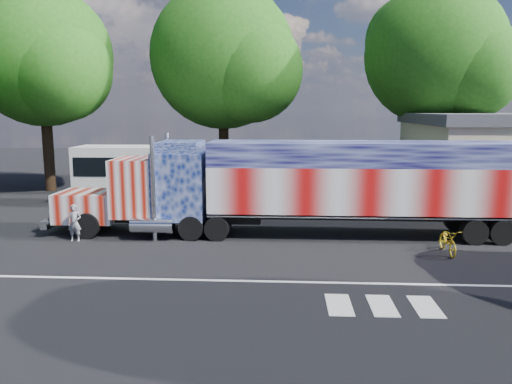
# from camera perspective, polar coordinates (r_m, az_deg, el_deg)

# --- Properties ---
(ground) EXTENTS (100.00, 100.00, 0.00)m
(ground) POSITION_cam_1_polar(r_m,az_deg,el_deg) (19.10, -0.52, -7.12)
(ground) COLOR black
(lane_markings) EXTENTS (30.00, 2.67, 0.01)m
(lane_markings) POSITION_cam_1_polar(r_m,az_deg,el_deg) (15.50, 4.98, -11.17)
(lane_markings) COLOR silver
(lane_markings) RESTS_ON ground
(semi_truck) EXTENTS (20.54, 3.24, 4.38)m
(semi_truck) POSITION_cam_1_polar(r_m,az_deg,el_deg) (21.58, 5.71, 0.90)
(semi_truck) COLOR black
(semi_truck) RESTS_ON ground
(coach_bus) EXTENTS (11.53, 2.68, 3.35)m
(coach_bus) POSITION_cam_1_polar(r_m,az_deg,el_deg) (28.84, -8.93, 1.96)
(coach_bus) COLOR silver
(coach_bus) RESTS_ON ground
(woman) EXTENTS (0.58, 0.39, 1.55)m
(woman) POSITION_cam_1_polar(r_m,az_deg,el_deg) (22.10, -20.04, -3.33)
(woman) COLOR slate
(woman) RESTS_ON ground
(bicycle) EXTENTS (0.65, 1.86, 0.98)m
(bicycle) POSITION_cam_1_polar(r_m,az_deg,el_deg) (20.44, 21.08, -5.24)
(bicycle) COLOR gold
(bicycle) RESTS_ON ground
(tree_ne_a) EXTENTS (9.48, 9.03, 13.46)m
(tree_ne_a) POSITION_cam_1_polar(r_m,az_deg,el_deg) (35.29, 20.04, 14.50)
(tree_ne_a) COLOR black
(tree_ne_a) RESTS_ON ground
(tree_n_mid) EXTENTS (10.45, 9.95, 13.99)m
(tree_n_mid) POSITION_cam_1_polar(r_m,az_deg,el_deg) (35.58, -3.54, 15.12)
(tree_n_mid) COLOR black
(tree_n_mid) RESTS_ON ground
(tree_nw_a) EXTENTS (9.43, 8.98, 13.28)m
(tree_nw_a) POSITION_cam_1_polar(r_m,az_deg,el_deg) (36.02, -23.08, 13.96)
(tree_nw_a) COLOR black
(tree_nw_a) RESTS_ON ground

